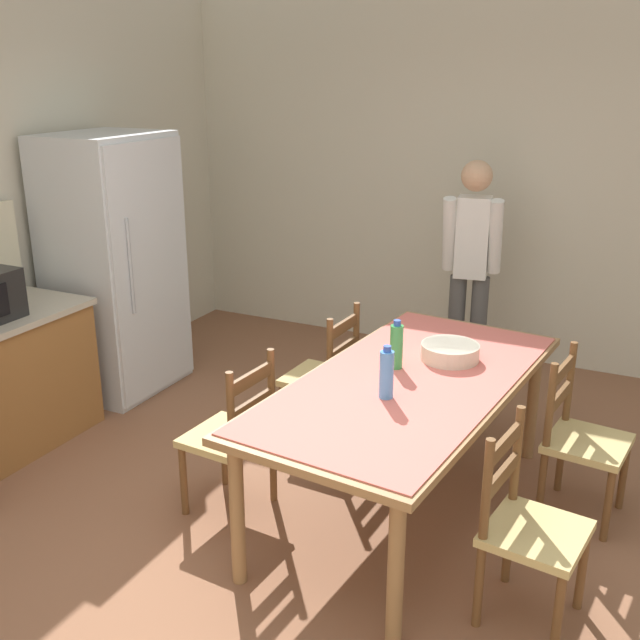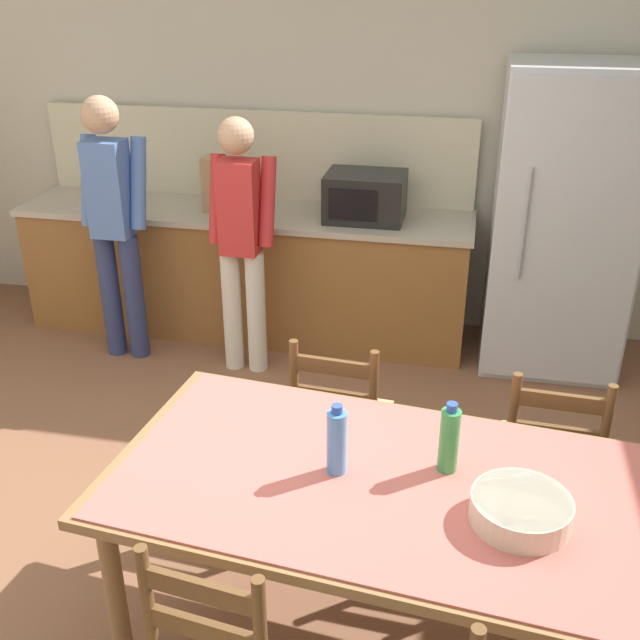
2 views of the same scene
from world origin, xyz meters
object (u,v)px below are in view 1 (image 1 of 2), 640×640
at_px(chair_side_far_right, 325,377).
at_px(chair_side_near_right, 581,439).
at_px(bottle_near_centre, 387,374).
at_px(person_by_table, 471,262).
at_px(dining_table, 408,392).
at_px(chair_side_far_left, 233,437).
at_px(refrigerator, 115,266).
at_px(serving_bowl, 450,351).
at_px(chair_side_near_left, 528,528).
at_px(bottle_off_centre, 396,346).

relative_size(chair_side_far_right, chair_side_near_right, 1.00).
bearing_deg(bottle_near_centre, person_by_table, 4.49).
height_order(dining_table, chair_side_far_left, chair_side_far_left).
distance_m(dining_table, chair_side_far_left, 0.96).
xyz_separation_m(refrigerator, chair_side_far_right, (-0.13, -1.76, -0.50)).
distance_m(serving_bowl, chair_side_near_right, 0.83).
bearing_deg(chair_side_near_left, chair_side_far_left, 91.91).
distance_m(serving_bowl, chair_side_near_left, 1.17).
bearing_deg(dining_table, bottle_near_centre, 174.43).
xyz_separation_m(refrigerator, chair_side_far_left, (-1.07, -1.67, -0.50)).
bearing_deg(refrigerator, dining_table, -105.19).
height_order(bottle_off_centre, chair_side_far_left, bottle_off_centre).
height_order(bottle_off_centre, chair_side_far_right, bottle_off_centre).
distance_m(bottle_near_centre, chair_side_near_left, 0.95).
bearing_deg(serving_bowl, dining_table, 162.77).
bearing_deg(person_by_table, chair_side_far_left, -25.16).
bearing_deg(refrigerator, chair_side_near_left, -110.65).
bearing_deg(chair_side_far_left, serving_bowl, 132.66).
bearing_deg(serving_bowl, chair_side_near_right, -87.23).
bearing_deg(serving_bowl, person_by_table, 11.27).
bearing_deg(refrigerator, chair_side_near_right, -94.92).
relative_size(bottle_off_centre, chair_side_far_left, 0.30).
bearing_deg(chair_side_near_right, bottle_near_centre, 133.91).
height_order(refrigerator, serving_bowl, refrigerator).
xyz_separation_m(chair_side_near_left, chair_side_far_left, (0.15, 1.59, 0.00)).
xyz_separation_m(chair_side_near_left, chair_side_near_right, (0.94, -0.09, 0.00)).
xyz_separation_m(bottle_near_centre, person_by_table, (2.15, 0.17, 0.04)).
height_order(chair_side_near_left, chair_side_far_right, same).
bearing_deg(bottle_off_centre, refrigerator, 76.73).
xyz_separation_m(chair_side_near_right, person_by_table, (1.50, 1.03, 0.51)).
bearing_deg(person_by_table, chair_side_near_right, 25.25).
relative_size(bottle_near_centre, chair_side_near_right, 0.30).
distance_m(dining_table, chair_side_near_right, 0.97).
height_order(serving_bowl, chair_side_near_left, chair_side_near_left).
height_order(chair_side_near_left, chair_side_far_left, same).
bearing_deg(bottle_off_centre, chair_side_near_left, -127.51).
bearing_deg(chair_side_near_right, chair_side_far_left, 121.86).
bearing_deg(bottle_near_centre, chair_side_near_left, -110.23).
xyz_separation_m(chair_side_near_right, chair_side_far_left, (-0.79, 1.68, 0.00)).
bearing_deg(refrigerator, chair_side_far_left, -122.71).
relative_size(dining_table, person_by_table, 1.29).
distance_m(dining_table, bottle_off_centre, 0.26).
height_order(serving_bowl, chair_side_far_left, chair_side_far_left).
height_order(serving_bowl, chair_side_far_right, chair_side_far_right).
bearing_deg(person_by_table, chair_side_far_right, -31.80).
distance_m(refrigerator, chair_side_far_right, 1.84).
xyz_separation_m(chair_side_far_right, person_by_table, (1.34, -0.55, 0.51)).
bearing_deg(chair_side_far_right, bottle_near_centre, 44.41).
bearing_deg(refrigerator, person_by_table, -62.45).
bearing_deg(refrigerator, chair_side_far_right, -94.30).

